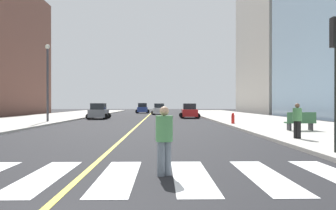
% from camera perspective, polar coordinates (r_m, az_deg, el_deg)
% --- Properties ---
extents(sidewalk_kerb_east, '(10.00, 120.00, 0.15)m').
position_cam_1_polar(sidewalk_kerb_east, '(26.30, 21.84, -3.52)').
color(sidewalk_kerb_east, '#B2ADA3').
rests_on(sidewalk_kerb_east, ground).
extents(crosswalk_paint, '(13.50, 4.00, 0.01)m').
position_cam_1_polar(crosswalk_paint, '(8.58, -14.64, -11.73)').
color(crosswalk_paint, silver).
rests_on(crosswalk_paint, ground).
extents(lane_divider_paint, '(0.16, 80.00, 0.01)m').
position_cam_1_polar(lane_divider_paint, '(44.24, -3.66, -2.09)').
color(lane_divider_paint, yellow).
rests_on(lane_divider_paint, ground).
extents(parking_garage_concrete, '(18.00, 24.00, 28.89)m').
position_cam_1_polar(parking_garage_concrete, '(71.43, 20.85, 10.41)').
color(parking_garage_concrete, '#B2ADA3').
rests_on(parking_garage_concrete, ground).
extents(car_gray_nearest, '(2.65, 4.17, 1.84)m').
position_cam_1_polar(car_gray_nearest, '(39.88, -11.76, -1.11)').
color(car_gray_nearest, slate).
rests_on(car_gray_nearest, ground).
extents(car_red_second, '(2.60, 4.10, 1.81)m').
position_cam_1_polar(car_red_second, '(41.58, 3.67, -1.07)').
color(car_red_second, red).
rests_on(car_red_second, ground).
extents(car_blue_third, '(2.79, 4.35, 1.91)m').
position_cam_1_polar(car_blue_third, '(63.47, -4.38, -0.59)').
color(car_blue_third, '#2D479E').
rests_on(car_blue_third, ground).
extents(car_white_fourth, '(2.67, 4.16, 1.82)m').
position_cam_1_polar(car_white_fourth, '(54.92, -1.49, -0.75)').
color(car_white_fourth, silver).
rests_on(car_white_fourth, ground).
extents(park_bench, '(1.82, 0.63, 1.12)m').
position_cam_1_polar(park_bench, '(21.89, 21.69, -2.66)').
color(park_bench, '#33603D').
rests_on(park_bench, sidewalk_kerb_east).
extents(pedestrian_crossing, '(0.42, 0.42, 1.72)m').
position_cam_1_polar(pedestrian_crossing, '(8.30, -0.65, -5.57)').
color(pedestrian_crossing, slate).
rests_on(pedestrian_crossing, ground).
extents(pedestrian_waiting_east, '(0.41, 0.41, 1.65)m').
position_cam_1_polar(pedestrian_waiting_east, '(16.82, 21.21, -2.25)').
color(pedestrian_waiting_east, black).
rests_on(pedestrian_waiting_east, sidewalk_kerb_east).
extents(fire_hydrant, '(0.26, 0.26, 0.89)m').
position_cam_1_polar(fire_hydrant, '(27.96, 11.03, -2.25)').
color(fire_hydrant, red).
rests_on(fire_hydrant, sidewalk_kerb_east).
extents(street_lamp, '(0.44, 0.44, 7.14)m').
position_cam_1_polar(street_lamp, '(32.98, -19.88, 4.72)').
color(street_lamp, '#38383D').
rests_on(street_lamp, sidewalk_kerb_west).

